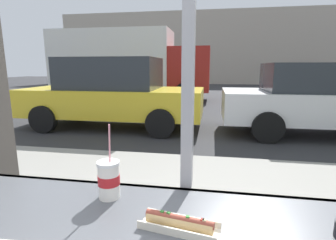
{
  "coord_description": "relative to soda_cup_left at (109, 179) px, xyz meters",
  "views": [
    {
      "loc": [
        0.1,
        -1.03,
        1.51
      ],
      "look_at": [
        -0.4,
        1.96,
        0.89
      ],
      "focal_mm": 27.81,
      "sensor_mm": 36.0,
      "label": 1
    }
  ],
  "objects": [
    {
      "name": "parked_car_white",
      "position": [
        2.9,
        5.28,
        -0.24
      ],
      "size": [
        4.56,
        1.92,
        1.6
      ],
      "color": "silver",
      "rests_on": "ground"
    },
    {
      "name": "building_facade_far",
      "position": [
        0.3,
        23.53,
        2.11
      ],
      "size": [
        28.0,
        1.2,
        6.35
      ],
      "primitive_type": "cube",
      "color": "#A89E8E",
      "rests_on": "ground"
    },
    {
      "name": "parked_car_yellow",
      "position": [
        -2.06,
        5.28,
        -0.19
      ],
      "size": [
        4.47,
        1.92,
        1.73
      ],
      "color": "gold",
      "rests_on": "ground"
    },
    {
      "name": "hotdog_tray_far",
      "position": [
        0.31,
        -0.17,
        -0.06
      ],
      "size": [
        0.28,
        0.13,
        0.05
      ],
      "color": "beige",
      "rests_on": "window_counter"
    },
    {
      "name": "ground_plane",
      "position": [
        0.3,
        8.1,
        -1.06
      ],
      "size": [
        60.0,
        60.0,
        0.0
      ],
      "primitive_type": "plane",
      "color": "#2D2D30"
    },
    {
      "name": "sidewalk_strip",
      "position": [
        0.3,
        1.7,
        -1.01
      ],
      "size": [
        16.0,
        2.8,
        0.1
      ],
      "primitive_type": "cube",
      "color": "gray",
      "rests_on": "ground"
    },
    {
      "name": "box_truck",
      "position": [
        -3.52,
        10.93,
        0.63
      ],
      "size": [
        7.2,
        2.44,
        3.13
      ],
      "color": "silver",
      "rests_on": "ground"
    },
    {
      "name": "soda_cup_left",
      "position": [
        0.0,
        0.0,
        0.0
      ],
      "size": [
        0.09,
        0.09,
        0.31
      ],
      "color": "white",
      "rests_on": "window_counter"
    }
  ]
}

